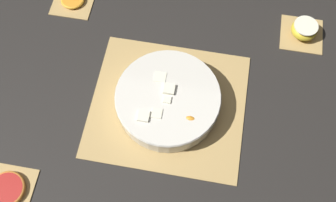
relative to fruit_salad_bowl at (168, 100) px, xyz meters
name	(u,v)px	position (x,y,z in m)	size (l,w,h in m)	color
ground_plane	(168,105)	(0.00, 0.00, -0.04)	(6.00, 6.00, 0.00)	black
bamboo_mat_center	(168,105)	(0.00, 0.00, -0.04)	(0.42, 0.38, 0.01)	tan
coaster_mat_near_left	(302,34)	(-0.36, -0.30, -0.04)	(0.13, 0.13, 0.01)	tan
coaster_mat_near_right	(73,1)	(0.36, -0.30, -0.04)	(0.13, 0.13, 0.01)	tan
coaster_mat_far_right	(8,190)	(0.36, 0.30, -0.04)	(0.13, 0.13, 0.01)	tan
fruit_salad_bowl	(168,100)	(0.00, 0.00, 0.00)	(0.28, 0.28, 0.07)	silver
apple_half	(304,29)	(-0.36, -0.30, -0.01)	(0.08, 0.08, 0.04)	gold
grapefruit_slice	(7,189)	(0.36, 0.30, -0.03)	(0.09, 0.09, 0.01)	#B2231E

